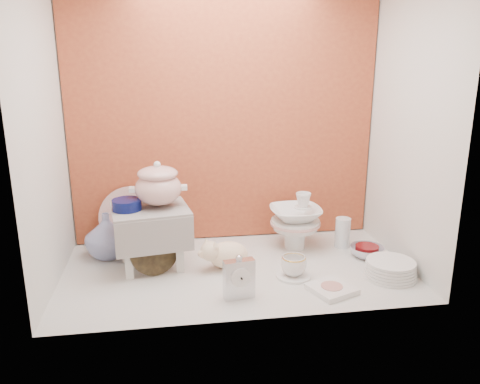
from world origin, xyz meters
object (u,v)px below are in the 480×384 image
object	(u,v)px
step_stool	(151,237)
blue_white_vase	(107,235)
crystal_bowl	(367,252)
dinner_plate_stack	(390,269)
floral_platter	(131,218)
soup_tureen	(158,184)
mantel_clock	(239,277)
gold_rim_teacup	(294,265)
porcelain_tower	(295,221)
plush_pig	(228,254)

from	to	relation	value
step_stool	blue_white_vase	distance (m)	0.30
step_stool	crystal_bowl	xyz separation A→B (m)	(1.18, -0.05, -0.13)
dinner_plate_stack	floral_platter	bearing A→B (deg)	155.15
soup_tureen	mantel_clock	bearing A→B (deg)	-50.52
floral_platter	gold_rim_teacup	size ratio (longest dim) A/B	2.84
step_stool	mantel_clock	size ratio (longest dim) A/B	1.85
blue_white_vase	dinner_plate_stack	xyz separation A→B (m)	(1.44, -0.48, -0.08)
crystal_bowl	porcelain_tower	world-z (taller)	porcelain_tower
gold_rim_teacup	step_stool	bearing A→B (deg)	161.41
plush_pig	gold_rim_teacup	size ratio (longest dim) A/B	2.08
step_stool	blue_white_vase	bearing A→B (deg)	137.52
dinner_plate_stack	soup_tureen	bearing A→B (deg)	163.74
porcelain_tower	crystal_bowl	bearing A→B (deg)	-27.26
gold_rim_teacup	dinner_plate_stack	world-z (taller)	gold_rim_teacup
dinner_plate_stack	crystal_bowl	distance (m)	0.26
soup_tureen	crystal_bowl	distance (m)	1.21
floral_platter	porcelain_tower	size ratio (longest dim) A/B	1.09
step_stool	plush_pig	size ratio (longest dim) A/B	1.45
soup_tureen	floral_platter	world-z (taller)	soup_tureen
step_stool	crystal_bowl	world-z (taller)	step_stool
mantel_clock	dinner_plate_stack	bearing A→B (deg)	-2.59
mantel_clock	porcelain_tower	world-z (taller)	porcelain_tower
floral_platter	dinner_plate_stack	world-z (taller)	floral_platter
soup_tureen	gold_rim_teacup	distance (m)	0.81
soup_tureen	blue_white_vase	bearing A→B (deg)	154.01
floral_platter	mantel_clock	size ratio (longest dim) A/B	1.74
porcelain_tower	soup_tureen	bearing A→B (deg)	-171.38
blue_white_vase	plush_pig	distance (m)	0.69
blue_white_vase	gold_rim_teacup	world-z (taller)	blue_white_vase
mantel_clock	plush_pig	distance (m)	0.33
floral_platter	dinner_plate_stack	xyz separation A→B (m)	(1.32, -0.61, -0.14)
soup_tureen	dinner_plate_stack	distance (m)	1.26
mantel_clock	porcelain_tower	bearing A→B (deg)	43.47
step_stool	blue_white_vase	xyz separation A→B (m)	(-0.25, 0.16, -0.04)
soup_tureen	gold_rim_teacup	size ratio (longest dim) A/B	2.20
floral_platter	porcelain_tower	xyz separation A→B (m)	(0.94, -0.16, -0.01)
plush_pig	floral_platter	bearing A→B (deg)	153.16
floral_platter	gold_rim_teacup	world-z (taller)	floral_platter
floral_platter	blue_white_vase	distance (m)	0.19
porcelain_tower	blue_white_vase	bearing A→B (deg)	178.51
crystal_bowl	porcelain_tower	size ratio (longest dim) A/B	0.57
blue_white_vase	crystal_bowl	xyz separation A→B (m)	(1.43, -0.22, -0.10)
mantel_clock	plush_pig	xyz separation A→B (m)	(-0.01, 0.33, -0.03)
dinner_plate_stack	blue_white_vase	bearing A→B (deg)	161.64
step_stool	blue_white_vase	world-z (taller)	step_stool
floral_platter	porcelain_tower	bearing A→B (deg)	-9.62
soup_tureen	porcelain_tower	distance (m)	0.83
step_stool	soup_tureen	size ratio (longest dim) A/B	1.37
soup_tureen	dinner_plate_stack	size ratio (longest dim) A/B	1.07
soup_tureen	blue_white_vase	xyz separation A→B (m)	(-0.30, 0.14, -0.32)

